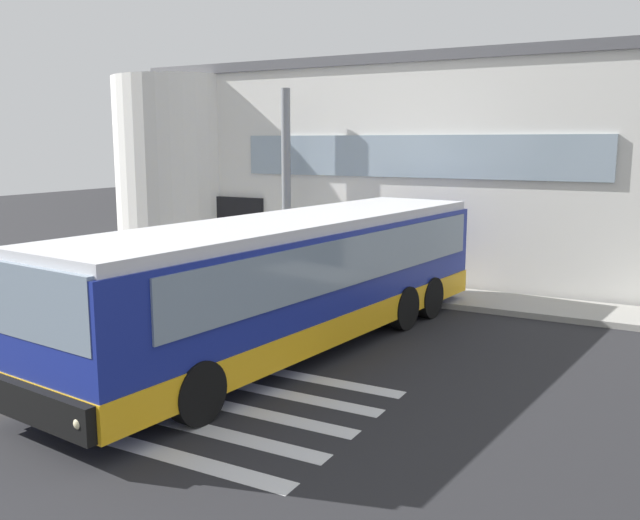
# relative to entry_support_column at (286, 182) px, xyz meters

# --- Properties ---
(ground_plane) EXTENTS (80.00, 90.00, 0.02)m
(ground_plane) POSITION_rel_entry_support_column_xyz_m (2.82, -5.40, -2.99)
(ground_plane) COLOR #232326
(ground_plane) RESTS_ON ground
(bay_paint_stripes) EXTENTS (4.40, 3.96, 0.01)m
(bay_paint_stripes) POSITION_rel_entry_support_column_xyz_m (4.82, -9.60, -2.97)
(bay_paint_stripes) COLOR silver
(bay_paint_stripes) RESTS_ON ground
(terminal_building) EXTENTS (18.73, 13.80, 6.72)m
(terminal_building) POSITION_rel_entry_support_column_xyz_m (2.16, 6.13, 0.37)
(terminal_building) COLOR silver
(terminal_building) RESTS_ON ground
(boarding_curb) EXTENTS (20.93, 2.00, 0.15)m
(boarding_curb) POSITION_rel_entry_support_column_xyz_m (2.82, -0.60, -2.90)
(boarding_curb) COLOR #9E9B93
(boarding_curb) RESTS_ON ground
(entry_support_column) EXTENTS (0.28, 0.28, 5.65)m
(entry_support_column) POSITION_rel_entry_support_column_xyz_m (0.00, 0.00, 0.00)
(entry_support_column) COLOR slate
(entry_support_column) RESTS_ON boarding_curb
(bus_main_foreground) EXTENTS (4.28, 11.91, 2.70)m
(bus_main_foreground) POSITION_rel_entry_support_column_xyz_m (4.02, -6.34, -1.64)
(bus_main_foreground) COLOR navy
(bus_main_foreground) RESTS_ON ground
(passenger_near_column) EXTENTS (0.44, 0.45, 1.68)m
(passenger_near_column) POSITION_rel_entry_support_column_xyz_m (0.80, -0.99, -1.90)
(passenger_near_column) COLOR #4C4233
(passenger_near_column) RESTS_ON boarding_curb
(passenger_by_doorway) EXTENTS (0.52, 0.50, 1.68)m
(passenger_by_doorway) POSITION_rel_entry_support_column_xyz_m (1.89, -0.49, -1.86)
(passenger_by_doorway) COLOR #1E2338
(passenger_by_doorway) RESTS_ON boarding_curb
(safety_bollard_yellow) EXTENTS (0.18, 0.18, 0.90)m
(safety_bollard_yellow) POSITION_rel_entry_support_column_xyz_m (2.93, -1.80, -2.53)
(safety_bollard_yellow) COLOR yellow
(safety_bollard_yellow) RESTS_ON ground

